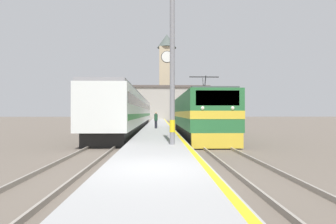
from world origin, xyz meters
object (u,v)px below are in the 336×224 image
passenger_train (133,112)px  clock_tower (167,74)px  catenary_mast (174,53)px  locomotive_train (196,115)px  person_on_platform (156,120)px

passenger_train → clock_tower: 53.32m
catenary_mast → clock_tower: bearing=88.6°
catenary_mast → locomotive_train: bearing=75.5°
passenger_train → clock_tower: (5.62, 51.56, 12.35)m
locomotive_train → catenary_mast: size_ratio=1.86×
catenary_mast → person_on_platform: (-1.05, 13.40, -3.59)m
locomotive_train → person_on_platform: locomotive_train is taller
person_on_platform → passenger_train: bearing=119.0°
passenger_train → person_on_platform: 5.87m
passenger_train → catenary_mast: catenary_mast is taller
catenary_mast → person_on_platform: bearing=94.5°
person_on_platform → clock_tower: bearing=87.2°
locomotive_train → person_on_platform: size_ratio=10.02×
passenger_train → clock_tower: clock_tower is taller
clock_tower → catenary_mast: bearing=-91.4°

